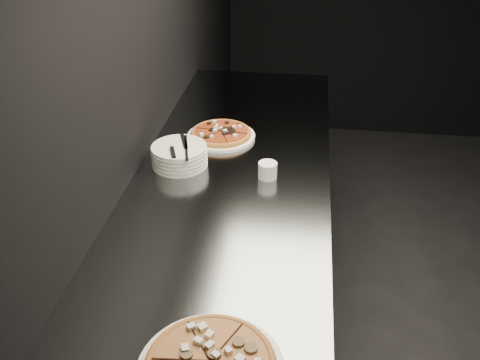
# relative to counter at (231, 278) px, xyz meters

# --- Properties ---
(wall_left) EXTENTS (0.02, 5.00, 2.80)m
(wall_left) POSITION_rel_counter_xyz_m (-0.37, 0.00, 0.94)
(wall_left) COLOR black
(wall_left) RESTS_ON floor
(counter) EXTENTS (0.74, 2.44, 0.92)m
(counter) POSITION_rel_counter_xyz_m (0.00, 0.00, 0.00)
(counter) COLOR slate
(counter) RESTS_ON floor
(pizza_tomato) EXTENTS (0.29, 0.29, 0.03)m
(pizza_tomato) POSITION_rel_counter_xyz_m (-0.09, 0.37, 0.48)
(pizza_tomato) COLOR white
(pizza_tomato) RESTS_ON counter
(plate_stack) EXTENTS (0.22, 0.22, 0.08)m
(plate_stack) POSITION_rel_counter_xyz_m (-0.21, 0.12, 0.50)
(plate_stack) COLOR white
(plate_stack) RESTS_ON counter
(cutlery) EXTENTS (0.07, 0.23, 0.01)m
(cutlery) POSITION_rel_counter_xyz_m (-0.21, 0.10, 0.54)
(cutlery) COLOR #ADAFB4
(cutlery) RESTS_ON plate_stack
(ramekin) EXTENTS (0.07, 0.07, 0.06)m
(ramekin) POSITION_rel_counter_xyz_m (0.14, 0.06, 0.49)
(ramekin) COLOR white
(ramekin) RESTS_ON counter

